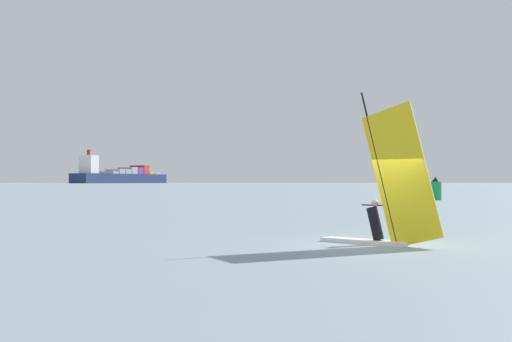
{
  "coord_description": "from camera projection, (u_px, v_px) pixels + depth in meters",
  "views": [
    {
      "loc": [
        -4.02,
        -18.28,
        1.85
      ],
      "look_at": [
        -2.68,
        19.53,
        2.48
      ],
      "focal_mm": 44.38,
      "sensor_mm": 36.0,
      "label": 1
    }
  ],
  "objects": [
    {
      "name": "ground_plane",
      "position": [
        372.0,
        245.0,
        18.38
      ],
      "size": [
        4000.0,
        4000.0,
        0.0
      ],
      "primitive_type": "plane",
      "color": "gray"
    },
    {
      "name": "windsurfer",
      "position": [
        385.0,
        204.0,
        18.48
      ],
      "size": [
        3.1,
        2.85,
        4.62
      ],
      "rotation": [
        0.0,
        0.0,
        2.41
      ],
      "color": "white",
      "rests_on": "ground_plane"
    },
    {
      "name": "cargo_ship",
      "position": [
        121.0,
        176.0,
        714.54
      ],
      "size": [
        90.19,
        133.6,
        35.67
      ],
      "rotation": [
        0.0,
        0.0,
        1.05
      ],
      "color": "navy",
      "rests_on": "ground_plane"
    },
    {
      "name": "distant_headland",
      "position": [
        101.0,
        174.0,
        1382.88
      ],
      "size": [
        1071.49,
        357.53,
        35.45
      ],
      "primitive_type": "cube",
      "rotation": [
        0.0,
        0.0,
        0.15
      ],
      "color": "#756B56",
      "rests_on": "ground_plane"
    },
    {
      "name": "channel_buoy",
      "position": [
        436.0,
        190.0,
        62.81
      ],
      "size": [
        1.14,
        1.14,
        2.34
      ],
      "color": "#19994C",
      "rests_on": "ground_plane"
    }
  ]
}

